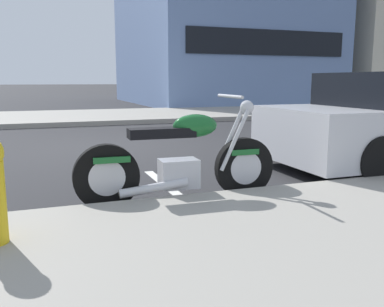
% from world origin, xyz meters
% --- Properties ---
extents(ground_plane, '(260.00, 260.00, 0.00)m').
position_xyz_m(ground_plane, '(0.00, 0.00, 0.00)').
color(ground_plane, '#28282B').
extents(sidewalk_far_curb, '(120.00, 5.00, 0.14)m').
position_xyz_m(sidewalk_far_curb, '(12.00, 6.53, 0.07)').
color(sidewalk_far_curb, gray).
rests_on(sidewalk_far_curb, ground).
extents(parking_stall_stripe, '(0.12, 2.20, 0.01)m').
position_xyz_m(parking_stall_stripe, '(0.00, -3.43, 0.00)').
color(parking_stall_stripe, silver).
rests_on(parking_stall_stripe, ground).
extents(parked_motorcycle, '(2.16, 0.62, 1.13)m').
position_xyz_m(parked_motorcycle, '(-0.06, -3.93, 0.44)').
color(parked_motorcycle, black).
rests_on(parked_motorcycle, ground).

